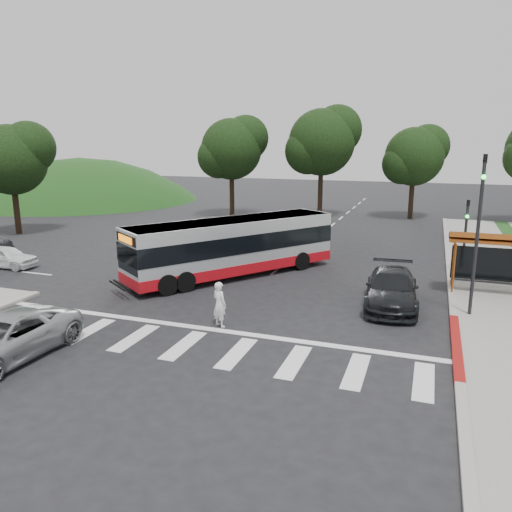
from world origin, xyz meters
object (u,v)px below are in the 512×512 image
at_px(silver_suv_south, 4,338).
at_px(pedestrian, 219,304).
at_px(transit_bus, 233,248).
at_px(dark_sedan, 392,288).

bearing_deg(silver_suv_south, pedestrian, 45.10).
bearing_deg(transit_bus, silver_suv_south, -69.39).
relative_size(pedestrian, dark_sedan, 0.34).
xyz_separation_m(dark_sedan, silver_suv_south, (-11.43, -9.81, -0.04)).
bearing_deg(dark_sedan, silver_suv_south, -143.72).
distance_m(transit_bus, silver_suv_south, 12.54).
height_order(pedestrian, silver_suv_south, pedestrian).
bearing_deg(transit_bus, dark_sedan, 19.52).
xyz_separation_m(transit_bus, dark_sedan, (8.30, -2.31, -0.73)).
bearing_deg(dark_sedan, pedestrian, -145.91).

